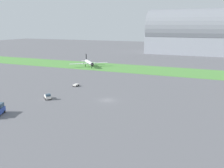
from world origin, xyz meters
TOP-DOWN VIEW (x-y plane):
  - ground_plane at (0.00, 0.00)m, footprint 600.00×600.00m
  - grass_taxiway_strip at (0.00, 63.94)m, footprint 360.00×28.00m
  - airplane_taxiing_turboprop at (-40.18, 60.09)m, footprint 17.76×16.20m
  - pushback_tug_near_gate at (-18.58, -6.89)m, footprint 3.87×3.76m
  - baggage_cart_by_runway at (-20.16, 13.18)m, footprint 1.87×2.48m
  - hangar_distant at (1.16, 156.72)m, footprint 68.68×32.22m

SIDE VIEW (x-z plane):
  - ground_plane at x=0.00m, z-range 0.00..0.00m
  - grass_taxiway_strip at x=0.00m, z-range 0.00..0.08m
  - baggage_cart_by_runway at x=-20.16m, z-range 0.12..1.02m
  - pushback_tug_near_gate at x=-18.58m, z-range -0.06..1.89m
  - airplane_taxiing_turboprop at x=-40.18m, z-range -0.91..5.85m
  - hangar_distant at x=1.16m, z-range -1.71..35.07m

